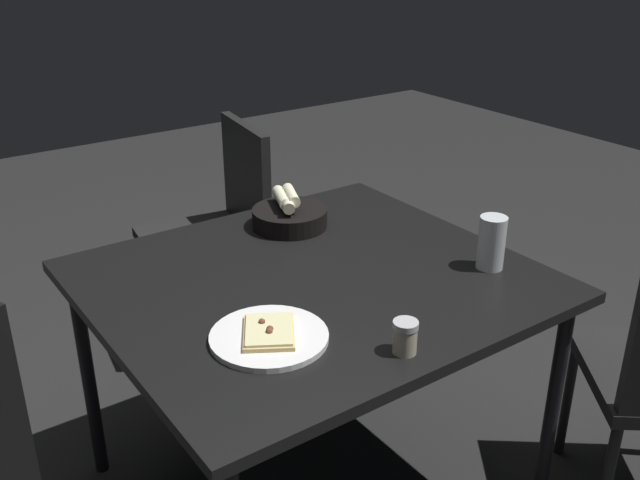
% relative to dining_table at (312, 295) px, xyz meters
% --- Properties ---
extents(dining_table, '(1.02, 1.12, 0.72)m').
position_rel_dining_table_xyz_m(dining_table, '(0.00, 0.00, 0.00)').
color(dining_table, black).
rests_on(dining_table, ground).
extents(pizza_plate, '(0.27, 0.27, 0.04)m').
position_rel_dining_table_xyz_m(pizza_plate, '(0.20, -0.26, 0.07)').
color(pizza_plate, white).
rests_on(pizza_plate, dining_table).
extents(bread_basket, '(0.23, 0.23, 0.12)m').
position_rel_dining_table_xyz_m(bread_basket, '(-0.32, 0.14, 0.09)').
color(bread_basket, black).
rests_on(bread_basket, dining_table).
extents(beer_glass, '(0.07, 0.07, 0.15)m').
position_rel_dining_table_xyz_m(beer_glass, '(0.24, 0.42, 0.12)').
color(beer_glass, silver).
rests_on(beer_glass, dining_table).
extents(pepper_shaker, '(0.06, 0.06, 0.08)m').
position_rel_dining_table_xyz_m(pepper_shaker, '(0.42, -0.04, 0.09)').
color(pepper_shaker, '#BFB299').
rests_on(pepper_shaker, dining_table).
extents(chair_near, '(0.50, 0.50, 0.88)m').
position_rel_dining_table_xyz_m(chair_near, '(-0.96, 0.22, -0.16)').
color(chair_near, black).
rests_on(chair_near, ground).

